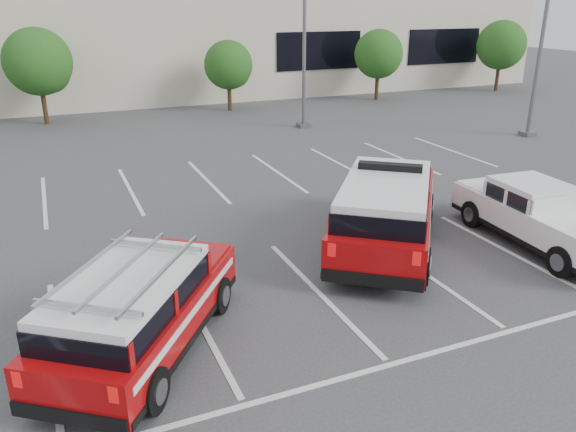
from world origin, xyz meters
name	(u,v)px	position (x,y,z in m)	size (l,w,h in m)	color
ground	(319,293)	(0.00, 0.00, 0.00)	(120.00, 120.00, 0.00)	#39393C
stall_markings	(250,223)	(0.00, 4.50, 0.01)	(23.00, 15.00, 0.01)	silver
convention_building	(115,22)	(0.18, 31.86, 4.72)	(60.00, 16.99, 13.20)	beige
tree_mid_left	(40,64)	(-4.91, 22.05, 3.04)	(3.37, 3.37, 4.85)	#3F2B19
tree_mid_right	(230,67)	(5.09, 22.05, 2.50)	(2.77, 2.77, 3.99)	#3F2B19
tree_right	(379,56)	(15.09, 22.05, 2.77)	(3.07, 3.07, 4.42)	#3F2B19
tree_far_right	(502,47)	(25.09, 22.05, 3.04)	(3.37, 3.37, 4.85)	#3F2B19
light_pole_mid	(305,20)	(7.00, 16.00, 5.19)	(0.90, 0.60, 10.24)	#59595E
light_pole_right	(545,21)	(16.00, 10.00, 5.19)	(0.90, 0.60, 10.24)	#59595E
fire_chief_suv	(386,216)	(2.63, 1.53, 0.86)	(5.41, 6.09, 2.12)	#960709
white_pickup	(539,221)	(6.42, 0.15, 0.63)	(2.14, 5.28, 1.59)	silver
ladder_suv	(141,315)	(-3.88, -0.72, 0.76)	(4.34, 4.99, 1.89)	#960709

